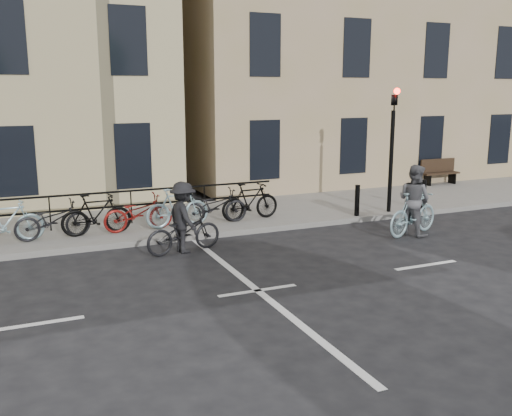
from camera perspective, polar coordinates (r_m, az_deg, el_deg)
name	(u,v)px	position (r m, az deg, el deg)	size (l,w,h in m)	color
ground	(258,291)	(10.97, 0.17, -8.28)	(120.00, 120.00, 0.00)	black
sidewalk	(22,235)	(15.87, -22.32, -2.52)	(46.00, 4.00, 0.15)	slate
building_east	(328,33)	(26.10, 7.20, 17.01)	(14.00, 10.00, 12.00)	#9B865D
traffic_light	(393,135)	(17.26, 13.50, 7.15)	(0.18, 0.30, 3.90)	black
bollard_east	(357,200)	(16.75, 10.08, 0.75)	(0.14, 0.14, 0.90)	black
bollard_west	(424,194)	(18.17, 16.42, 1.32)	(0.14, 0.14, 0.90)	black
bench	(439,171)	(23.09, 17.83, 3.58)	(1.60, 0.41, 0.97)	black
parked_bikes	(73,217)	(14.87, -17.84, -0.87)	(11.45, 1.23, 1.05)	black
cyclist_grey	(414,207)	(15.42, 15.50, 0.12)	(2.00, 1.06, 1.86)	#8FB2BB
cyclist_dark	(183,225)	(13.40, -7.27, -1.68)	(1.97, 1.18, 1.68)	black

